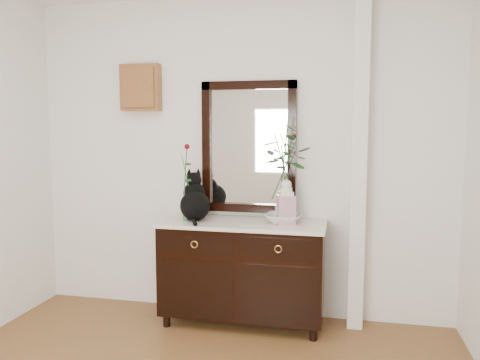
% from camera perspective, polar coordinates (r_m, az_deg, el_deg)
% --- Properties ---
extents(wall_back, '(3.60, 0.04, 2.70)m').
position_cam_1_polar(wall_back, '(3.98, -0.33, 2.72)').
color(wall_back, white).
rests_on(wall_back, ground).
extents(pilaster, '(0.12, 0.20, 2.70)m').
position_cam_1_polar(pilaster, '(3.80, 14.27, 2.36)').
color(pilaster, white).
rests_on(pilaster, ground).
extents(sideboard, '(1.33, 0.52, 0.82)m').
position_cam_1_polar(sideboard, '(3.87, 0.32, -10.58)').
color(sideboard, black).
rests_on(sideboard, ground).
extents(wall_mirror, '(0.80, 0.06, 1.10)m').
position_cam_1_polar(wall_mirror, '(3.94, 1.05, 3.99)').
color(wall_mirror, black).
rests_on(wall_mirror, wall_back).
extents(key_cabinet, '(0.35, 0.10, 0.40)m').
position_cam_1_polar(key_cabinet, '(4.22, -12.01, 10.94)').
color(key_cabinet, brown).
rests_on(key_cabinet, wall_back).
extents(cat, '(0.39, 0.43, 0.40)m').
position_cam_1_polar(cat, '(3.85, -5.53, -1.94)').
color(cat, black).
rests_on(cat, sideboard).
extents(lotus_bowl, '(0.30, 0.30, 0.07)m').
position_cam_1_polar(lotus_bowl, '(3.75, 5.32, -4.69)').
color(lotus_bowl, silver).
rests_on(lotus_bowl, sideboard).
extents(vase_branches, '(0.42, 0.42, 0.84)m').
position_cam_1_polar(vase_branches, '(3.69, 5.38, 1.49)').
color(vase_branches, silver).
rests_on(vase_branches, lotus_bowl).
extents(bud_vase_rose, '(0.10, 0.10, 0.64)m').
position_cam_1_polar(bud_vase_rose, '(3.82, -6.68, -0.20)').
color(bud_vase_rose, '#2B6139').
rests_on(bud_vase_rose, sideboard).
extents(ginger_jar, '(0.17, 0.17, 0.36)m').
position_cam_1_polar(ginger_jar, '(3.68, 5.64, -2.59)').
color(ginger_jar, white).
rests_on(ginger_jar, sideboard).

